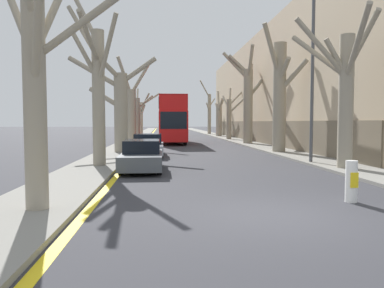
% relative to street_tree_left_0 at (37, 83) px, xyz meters
% --- Properties ---
extents(ground_plane, '(300.00, 300.00, 0.00)m').
position_rel_street_tree_left_0_xyz_m(ground_plane, '(5.25, -0.59, -2.93)').
color(ground_plane, '#333338').
extents(sidewalk_left, '(2.37, 120.00, 0.12)m').
position_rel_street_tree_left_0_xyz_m(sidewalk_left, '(-0.37, 49.41, -2.87)').
color(sidewalk_left, gray).
rests_on(sidewalk_left, ground).
extents(sidewalk_right, '(2.37, 120.00, 0.12)m').
position_rel_street_tree_left_0_xyz_m(sidewalk_right, '(10.86, 49.41, -2.87)').
color(sidewalk_right, gray).
rests_on(sidewalk_right, ground).
extents(building_facade_right, '(10.08, 49.47, 10.73)m').
position_rel_street_tree_left_0_xyz_m(building_facade_right, '(17.03, 30.70, 2.42)').
color(building_facade_right, tan).
rests_on(building_facade_right, ground).
extents(kerb_line_stripe, '(0.24, 120.00, 0.01)m').
position_rel_street_tree_left_0_xyz_m(kerb_line_stripe, '(0.99, 49.41, -2.93)').
color(kerb_line_stripe, yellow).
rests_on(kerb_line_stripe, ground).
extents(street_tree_left_0, '(2.86, 2.92, 6.42)m').
position_rel_street_tree_left_0_xyz_m(street_tree_left_0, '(0.00, 0.00, 0.00)').
color(street_tree_left_0, gray).
rests_on(street_tree_left_0, ground).
extents(street_tree_left_1, '(2.59, 3.32, 7.80)m').
position_rel_street_tree_left_0_xyz_m(street_tree_left_1, '(-0.14, 8.49, 0.71)').
color(street_tree_left_1, gray).
rests_on(street_tree_left_1, ground).
extents(street_tree_left_2, '(5.73, 2.96, 6.33)m').
position_rel_street_tree_left_0_xyz_m(street_tree_left_2, '(-0.03, 16.09, 0.18)').
color(street_tree_left_2, gray).
rests_on(street_tree_left_2, ground).
extents(street_tree_left_3, '(3.04, 3.62, 7.53)m').
position_rel_street_tree_left_0_xyz_m(street_tree_left_3, '(0.09, 24.11, 0.19)').
color(street_tree_left_3, gray).
rests_on(street_tree_left_3, ground).
extents(street_tree_left_4, '(3.49, 2.64, 6.64)m').
position_rel_street_tree_left_0_xyz_m(street_tree_left_4, '(0.06, 32.49, -0.15)').
color(street_tree_left_4, gray).
rests_on(street_tree_left_4, ground).
extents(street_tree_left_5, '(4.53, 2.86, 5.74)m').
position_rel_street_tree_left_0_xyz_m(street_tree_left_5, '(0.07, 39.75, -0.24)').
color(street_tree_left_5, gray).
rests_on(street_tree_left_5, ground).
extents(street_tree_right_0, '(2.64, 4.51, 6.42)m').
position_rel_street_tree_left_0_xyz_m(street_tree_right_0, '(10.40, 6.69, 0.46)').
color(street_tree_right_0, gray).
rests_on(street_tree_right_0, ground).
extents(street_tree_right_1, '(3.03, 1.95, 8.30)m').
position_rel_street_tree_left_0_xyz_m(street_tree_right_1, '(10.46, 15.56, 0.96)').
color(street_tree_right_1, gray).
rests_on(street_tree_right_1, ground).
extents(street_tree_right_2, '(4.32, 4.81, 8.79)m').
position_rel_street_tree_left_0_xyz_m(street_tree_right_2, '(10.62, 25.45, 1.23)').
color(street_tree_right_2, gray).
rests_on(street_tree_right_2, ground).
extents(street_tree_right_3, '(2.89, 3.01, 6.27)m').
position_rel_street_tree_left_0_xyz_m(street_tree_right_3, '(10.52, 33.92, -0.07)').
color(street_tree_right_3, gray).
rests_on(street_tree_right_3, ground).
extents(street_tree_right_4, '(1.44, 4.69, 6.48)m').
position_rel_street_tree_left_0_xyz_m(street_tree_right_4, '(10.65, 43.00, -0.16)').
color(street_tree_right_4, gray).
rests_on(street_tree_right_4, ground).
extents(street_tree_right_5, '(2.90, 2.59, 8.69)m').
position_rel_street_tree_left_0_xyz_m(street_tree_right_5, '(10.43, 52.21, 0.68)').
color(street_tree_right_5, gray).
rests_on(street_tree_right_5, ground).
extents(double_decker_bus, '(2.52, 10.39, 4.45)m').
position_rel_street_tree_left_0_xyz_m(double_decker_bus, '(3.72, 28.13, -0.41)').
color(double_decker_bus, red).
rests_on(double_decker_bus, ground).
extents(parked_car_0, '(1.71, 4.40, 1.30)m').
position_rel_street_tree_left_0_xyz_m(parked_car_0, '(1.89, 7.54, -2.31)').
color(parked_car_0, '#4C5156').
rests_on(parked_car_0, ground).
extents(parked_car_1, '(1.85, 4.54, 1.35)m').
position_rel_street_tree_left_0_xyz_m(parked_car_1, '(1.89, 14.37, -2.30)').
color(parked_car_1, '#9EA3AD').
rests_on(parked_car_1, ground).
extents(lamp_post, '(1.40, 0.20, 9.48)m').
position_rel_street_tree_left_0_xyz_m(lamp_post, '(9.95, 9.18, 2.28)').
color(lamp_post, '#4C4F54').
rests_on(lamp_post, ground).
extents(traffic_bollard, '(0.30, 0.31, 1.09)m').
position_rel_street_tree_left_0_xyz_m(traffic_bollard, '(7.63, 0.66, -2.39)').
color(traffic_bollard, white).
rests_on(traffic_bollard, ground).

